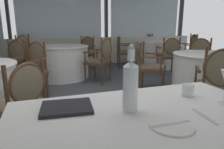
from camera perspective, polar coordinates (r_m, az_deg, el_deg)
ground_plane at (r=2.71m, az=-4.90°, el=-13.03°), size 14.02×14.02×0.00m
window_wall_far at (r=6.44m, az=-14.01°, el=11.96°), size 9.07×0.14×2.70m
side_plate at (r=1.01m, az=16.35°, el=-13.40°), size 0.21×0.21×0.01m
butter_knife at (r=1.01m, az=16.37°, el=-13.13°), size 0.20×0.02×0.00m
dinner_fork at (r=1.16m, az=24.46°, el=-10.57°), size 0.04×0.19×0.00m
water_bottle at (r=1.09m, az=5.19°, el=-2.75°), size 0.08×0.08×0.36m
water_tumbler at (r=1.43m, az=20.51°, el=-4.12°), size 0.07×0.07×0.08m
menu_book at (r=1.17m, az=-12.58°, el=-8.96°), size 0.30×0.25×0.02m
background_table_0 at (r=4.96m, az=-14.09°, el=3.44°), size 1.31×1.31×0.76m
dining_chair_0_0 at (r=5.80m, az=-7.46°, el=6.78°), size 0.66×0.66×0.93m
dining_chair_0_1 at (r=5.68m, az=-22.82°, el=5.97°), size 0.66×0.66×0.99m
dining_chair_0_2 at (r=4.16m, az=-23.63°, el=3.44°), size 0.66×0.66×0.97m
dining_chair_0_3 at (r=4.33m, az=-2.95°, el=4.95°), size 0.66×0.66×0.98m
background_table_1 at (r=3.84m, az=24.91°, el=-0.28°), size 1.15×1.15×0.76m
dining_chair_1_0 at (r=4.79m, az=23.49°, el=4.55°), size 0.66×0.64×0.96m
dining_chair_1_1 at (r=3.78m, az=10.04°, el=3.22°), size 0.64×0.66×0.92m
dining_chair_1_2 at (r=2.83m, az=28.02°, el=-1.44°), size 0.66×0.64×0.98m
dining_chair_2_2 at (r=2.12m, az=-24.49°, el=-6.22°), size 0.66×0.66×0.91m
dining_chair_2_3 at (r=3.60m, az=-21.55°, el=2.28°), size 0.66×0.66×0.97m
background_table_3 at (r=6.26m, az=12.29°, el=5.55°), size 1.19×1.19×0.76m
dining_chair_3_0 at (r=6.00m, az=3.01°, el=7.06°), size 0.55×0.60×0.92m
dining_chair_3_1 at (r=5.28m, az=15.79°, el=5.85°), size 0.60×0.55×0.94m
dining_chair_3_2 at (r=6.63m, az=20.92°, el=7.03°), size 0.55×0.60×0.98m
dining_chair_3_3 at (r=7.21m, az=9.85°, el=8.03°), size 0.60×0.55×0.95m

